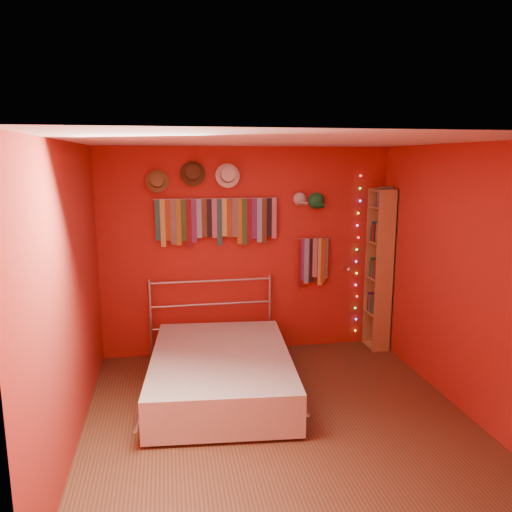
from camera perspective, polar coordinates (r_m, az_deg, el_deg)
ground at (r=4.84m, az=2.57°, el=-18.09°), size 3.50×3.50×0.00m
back_wall at (r=6.04m, az=-1.00°, el=0.53°), size 3.50×0.02×2.50m
right_wall at (r=5.05m, az=22.49°, el=-2.45°), size 0.02×3.50×2.50m
left_wall at (r=4.33m, az=-20.54°, el=-4.43°), size 0.02×3.50×2.50m
ceiling at (r=4.23m, az=2.87°, el=13.01°), size 3.50×3.50×0.02m
tie_rack at (r=5.87m, az=-4.49°, el=4.20°), size 1.45×0.03×0.58m
small_tie_rack at (r=6.18m, az=6.56°, el=-0.40°), size 0.40×0.03×0.60m
fedora_olive at (r=5.78m, az=-11.24°, el=8.43°), size 0.26×0.14×0.25m
fedora_brown at (r=5.78m, az=-7.24°, el=9.39°), size 0.29×0.16×0.29m
fedora_white at (r=5.82m, az=-3.23°, el=9.22°), size 0.28×0.15×0.28m
cap_white at (r=6.04m, az=5.03°, el=6.50°), size 0.17×0.21×0.17m
cap_green at (r=6.10m, az=6.89°, el=6.26°), size 0.19×0.24×0.19m
fairy_lights at (r=6.39m, az=11.51°, el=0.05°), size 0.06×0.02×2.01m
reading_lamp at (r=6.20m, az=10.45°, el=-1.50°), size 0.06×0.27×0.08m
bookshelf at (r=6.36m, az=14.25°, el=-1.42°), size 0.25×0.34×2.00m
bed at (r=5.22m, az=-4.02°, el=-13.02°), size 1.64×2.08×0.98m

